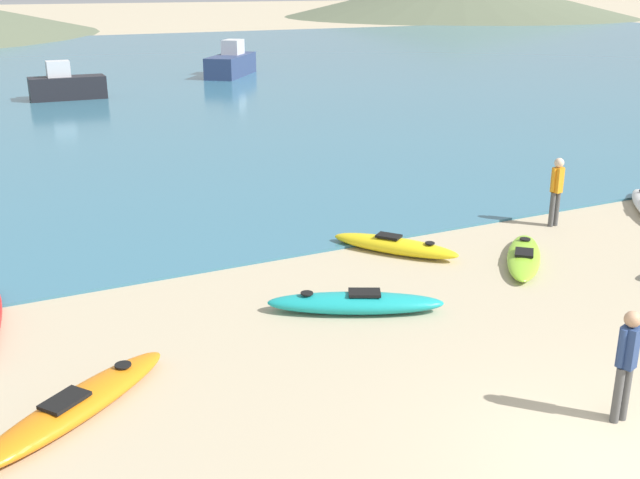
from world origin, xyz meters
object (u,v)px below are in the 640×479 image
kayak_on_sand_6 (356,303)px  person_near_foreground (627,359)px  moored_boat_0 (67,86)px  kayak_on_sand_2 (76,406)px  person_near_waterline (557,187)px  moored_boat_1 (231,63)px  kayak_on_sand_1 (524,257)px  kayak_on_sand_4 (395,245)px

kayak_on_sand_6 → person_near_foreground: (1.45, -4.55, 0.73)m
kayak_on_sand_6 → moored_boat_0: bearing=91.1°
kayak_on_sand_2 → person_near_waterline: (11.54, 3.42, 0.79)m
kayak_on_sand_6 → person_near_foreground: person_near_foreground is taller
person_near_waterline → moored_boat_1: size_ratio=0.33×
kayak_on_sand_6 → person_near_foreground: size_ratio=1.93×
kayak_on_sand_1 → kayak_on_sand_2: 9.44m
person_near_waterline → moored_boat_0: size_ratio=0.46×
person_near_waterline → moored_boat_1: moored_boat_1 is taller
moored_boat_1 → person_near_waterline: bearing=-96.0°
kayak_on_sand_2 → moored_boat_1: size_ratio=0.63×
moored_boat_1 → kayak_on_sand_4: bearing=-103.9°
kayak_on_sand_1 → kayak_on_sand_6: kayak_on_sand_6 is taller
kayak_on_sand_1 → kayak_on_sand_6: size_ratio=0.82×
moored_boat_1 → person_near_foreground: bearing=-102.6°
kayak_on_sand_2 → kayak_on_sand_4: size_ratio=1.21×
person_near_waterline → person_near_foreground: bearing=-127.3°
kayak_on_sand_2 → person_near_waterline: size_ratio=1.92×
kayak_on_sand_4 → person_near_foreground: bearing=-96.4°
kayak_on_sand_1 → person_near_foreground: bearing=-119.0°
kayak_on_sand_2 → kayak_on_sand_4: 7.98m
kayak_on_sand_2 → kayak_on_sand_6: size_ratio=1.04×
person_near_foreground → kayak_on_sand_1: bearing=61.0°
moored_boat_0 → kayak_on_sand_4: bearing=-83.8°
kayak_on_sand_4 → person_near_foreground: person_near_foreground is taller
kayak_on_sand_2 → person_near_foreground: person_near_foreground is taller
person_near_foreground → person_near_waterline: size_ratio=0.96×
kayak_on_sand_2 → kayak_on_sand_6: bearing=13.9°
kayak_on_sand_4 → kayak_on_sand_6: (-2.22, -2.27, 0.00)m
person_near_foreground → person_near_waterline: (5.13, 6.74, 0.04)m
kayak_on_sand_2 → person_near_waterline: bearing=16.5°
kayak_on_sand_2 → kayak_on_sand_6: (4.96, 1.23, 0.02)m
kayak_on_sand_2 → moored_boat_1: moored_boat_1 is taller
kayak_on_sand_2 → moored_boat_0: moored_boat_0 is taller
kayak_on_sand_6 → moored_boat_0: 27.81m
person_near_waterline → moored_boat_0: moored_boat_0 is taller
kayak_on_sand_2 → moored_boat_0: size_ratio=0.88×
kayak_on_sand_2 → kayak_on_sand_6: kayak_on_sand_6 is taller
kayak_on_sand_1 → kayak_on_sand_4: kayak_on_sand_4 is taller
moored_boat_0 → moored_boat_1: moored_boat_1 is taller
kayak_on_sand_2 → moored_boat_0: 29.36m
kayak_on_sand_6 → moored_boat_1: 34.64m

